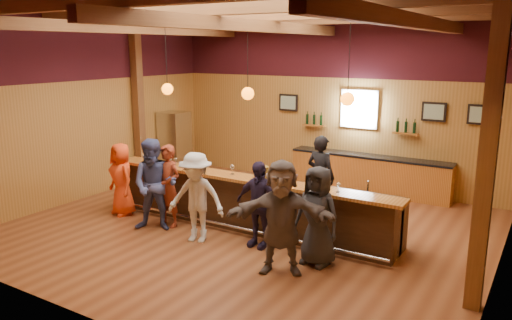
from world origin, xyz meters
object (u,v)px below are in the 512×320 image
(customer_navy, at_px, (259,204))
(customer_dark, at_px, (317,216))
(bottle_a, at_px, (285,174))
(customer_redvest, at_px, (168,186))
(bartender, at_px, (321,177))
(ice_bucket, at_px, (263,173))
(bar_counter, at_px, (253,202))
(customer_white, at_px, (196,198))
(customer_denim, at_px, (155,185))
(customer_orange, at_px, (122,179))
(customer_brown, at_px, (281,217))
(stainless_fridge, at_px, (175,144))
(back_bar_cabinet, at_px, (369,174))

(customer_navy, distance_m, customer_dark, 1.23)
(bottle_a, bearing_deg, customer_redvest, -163.36)
(bartender, xyz_separation_m, ice_bucket, (-0.51, -1.55, 0.35))
(bar_counter, distance_m, bartender, 1.59)
(customer_redvest, relative_size, customer_dark, 1.00)
(customer_white, bearing_deg, bar_counter, 54.66)
(bar_counter, height_order, customer_dark, customer_dark)
(customer_denim, relative_size, customer_white, 1.08)
(customer_orange, bearing_deg, bartender, 47.05)
(bar_counter, height_order, bottle_a, bottle_a)
(customer_orange, xyz_separation_m, customer_dark, (4.67, -0.14, 0.05))
(customer_denim, bearing_deg, customer_brown, -32.71)
(customer_brown, bearing_deg, bottle_a, 91.72)
(customer_denim, relative_size, customer_brown, 0.99)
(stainless_fridge, relative_size, customer_white, 1.06)
(customer_brown, bearing_deg, customer_redvest, 142.69)
(stainless_fridge, height_order, customer_dark, stainless_fridge)
(customer_white, bearing_deg, bottle_a, 24.93)
(customer_denim, relative_size, customer_navy, 1.15)
(customer_white, relative_size, customer_navy, 1.06)
(bar_counter, relative_size, ice_bucket, 24.91)
(back_bar_cabinet, relative_size, stainless_fridge, 2.22)
(customer_dark, bearing_deg, customer_redvest, -174.74)
(bar_counter, distance_m, bottle_a, 1.11)
(customer_denim, relative_size, bottle_a, 5.08)
(bartender, bearing_deg, bar_counter, 61.81)
(ice_bucket, bearing_deg, customer_orange, -170.89)
(back_bar_cabinet, bearing_deg, customer_redvest, -121.01)
(customer_brown, xyz_separation_m, customer_dark, (0.36, 0.58, -0.09))
(customer_navy, bearing_deg, customer_brown, -37.36)
(customer_white, height_order, customer_brown, customer_brown)
(bar_counter, distance_m, customer_navy, 1.07)
(customer_orange, xyz_separation_m, customer_brown, (4.31, -0.72, 0.14))
(customer_redvest, height_order, bottle_a, customer_redvest)
(back_bar_cabinet, relative_size, customer_navy, 2.51)
(bar_counter, height_order, customer_redvest, customer_redvest)
(bottle_a, bearing_deg, customer_dark, -37.64)
(stainless_fridge, distance_m, customer_dark, 6.88)
(stainless_fridge, height_order, bottle_a, stainless_fridge)
(customer_redvest, bearing_deg, customer_denim, -101.47)
(customer_denim, distance_m, bartender, 3.44)
(customer_navy, xyz_separation_m, customer_brown, (0.86, -0.73, 0.13))
(back_bar_cabinet, height_order, bottle_a, bottle_a)
(customer_navy, distance_m, customer_brown, 1.13)
(back_bar_cabinet, height_order, bartender, bartender)
(customer_navy, bearing_deg, customer_orange, -177.14)
(customer_white, distance_m, customer_brown, 2.00)
(customer_dark, bearing_deg, customer_brown, -114.65)
(stainless_fridge, height_order, customer_white, stainless_fridge)
(customer_redvest, xyz_separation_m, bottle_a, (2.30, 0.69, 0.41))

